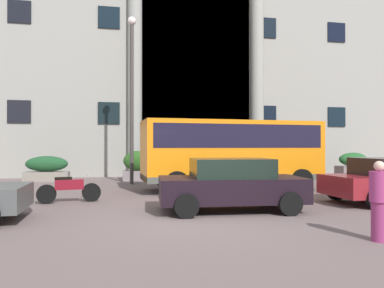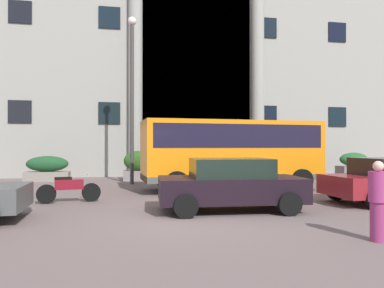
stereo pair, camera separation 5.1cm
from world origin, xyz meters
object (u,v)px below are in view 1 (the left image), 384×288
at_px(hedge_planter_entrance_left, 206,166).
at_px(pedestrian_man_crossing, 379,201).
at_px(hedge_planter_east, 303,165).
at_px(hedge_planter_west, 353,165).
at_px(hedge_planter_far_west, 47,169).
at_px(hedge_planter_far_east, 137,166).
at_px(scooter_by_planter, 68,188).
at_px(orange_minibus, 231,149).
at_px(lamppost_plaza_centre, 132,87).
at_px(bus_stop_sign, 318,152).
at_px(motorcycle_far_end, 376,181).
at_px(parked_sedan_far, 231,184).

xyz_separation_m(hedge_planter_entrance_left, pedestrian_man_crossing, (0.32, -13.21, 0.03)).
bearing_deg(hedge_planter_east, hedge_planter_west, 5.55).
bearing_deg(hedge_planter_west, hedge_planter_far_west, 179.80).
bearing_deg(hedge_planter_far_east, scooter_by_planter, -108.67).
relative_size(orange_minibus, hedge_planter_far_west, 3.38).
bearing_deg(scooter_by_planter, hedge_planter_east, 22.25).
bearing_deg(lamppost_plaza_centre, bus_stop_sign, -11.08).
bearing_deg(lamppost_plaza_centre, scooter_by_planter, -111.95).
distance_m(bus_stop_sign, hedge_planter_far_west, 13.51).
bearing_deg(pedestrian_man_crossing, lamppost_plaza_centre, 66.84).
xyz_separation_m(motorcycle_far_end, pedestrian_man_crossing, (-4.70, -6.16, 0.30)).
distance_m(orange_minibus, bus_stop_sign, 4.91).
relative_size(orange_minibus, pedestrian_man_crossing, 4.80).
distance_m(scooter_by_planter, pedestrian_man_crossing, 8.86).
bearing_deg(hedge_planter_east, parked_sedan_far, -127.21).
xyz_separation_m(hedge_planter_west, hedge_planter_far_east, (-12.83, -0.09, 0.07)).
bearing_deg(hedge_planter_far_east, orange_minibus, -55.27).
xyz_separation_m(hedge_planter_west, scooter_by_planter, (-15.34, -7.50, -0.23)).
xyz_separation_m(orange_minibus, scooter_by_planter, (-6.10, -2.22, -1.22)).
height_order(hedge_planter_west, hedge_planter_far_west, hedge_planter_west).
bearing_deg(pedestrian_man_crossing, hedge_planter_far_east, 62.41).
bearing_deg(hedge_planter_far_west, motorcycle_far_end, -29.24).
relative_size(orange_minibus, hedge_planter_far_east, 4.72).
height_order(hedge_planter_entrance_left, motorcycle_far_end, hedge_planter_entrance_left).
relative_size(hedge_planter_entrance_left, scooter_by_planter, 1.01).
xyz_separation_m(hedge_planter_far_east, motorcycle_far_end, (8.68, -7.28, -0.29)).
relative_size(hedge_planter_far_west, pedestrian_man_crossing, 1.42).
distance_m(motorcycle_far_end, lamppost_plaza_centre, 11.22).
bearing_deg(motorcycle_far_end, hedge_planter_far_west, 138.31).
relative_size(bus_stop_sign, pedestrian_man_crossing, 1.59).
distance_m(bus_stop_sign, hedge_planter_entrance_left, 5.90).
bearing_deg(hedge_planter_far_east, hedge_planter_west, 0.41).
relative_size(bus_stop_sign, hedge_planter_west, 1.28).
bearing_deg(lamppost_plaza_centre, motorcycle_far_end, -29.84).
xyz_separation_m(orange_minibus, hedge_planter_far_west, (-8.19, 5.34, -1.05)).
relative_size(bus_stop_sign, lamppost_plaza_centre, 0.30).
relative_size(parked_sedan_far, pedestrian_man_crossing, 2.68).
bearing_deg(orange_minibus, motorcycle_far_end, -25.58).
xyz_separation_m(orange_minibus, parked_sedan_far, (-1.42, -4.55, -0.93)).
xyz_separation_m(bus_stop_sign, hedge_planter_far_east, (-8.30, 3.79, -0.76)).
bearing_deg(hedge_planter_far_west, orange_minibus, -33.12).
xyz_separation_m(motorcycle_far_end, lamppost_plaza_centre, (-9.04, 5.19, 4.14)).
relative_size(orange_minibus, bus_stop_sign, 3.02).
relative_size(hedge_planter_far_west, lamppost_plaza_centre, 0.27).
height_order(hedge_planter_west, lamppost_plaza_centre, lamppost_plaza_centre).
height_order(bus_stop_sign, hedge_planter_entrance_left, bus_stop_sign).
bearing_deg(hedge_planter_entrance_left, parked_sedan_far, -98.84).
xyz_separation_m(parked_sedan_far, lamppost_plaza_centre, (-2.54, 7.65, 3.86)).
relative_size(bus_stop_sign, parked_sedan_far, 0.59).
bearing_deg(pedestrian_man_crossing, bus_stop_sign, 21.80).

